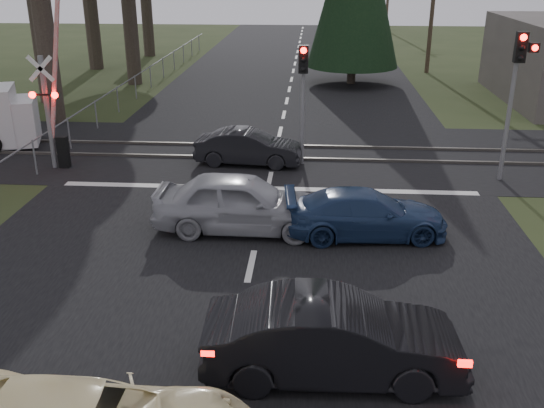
# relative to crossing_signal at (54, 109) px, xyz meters

# --- Properties ---
(ground) EXTENTS (120.00, 120.00, 0.00)m
(ground) POSITION_rel_crossing_signal_xyz_m (7.27, -9.79, -2.06)
(ground) COLOR #283317
(ground) RESTS_ON ground
(road) EXTENTS (14.00, 100.00, 0.01)m
(road) POSITION_rel_crossing_signal_xyz_m (7.27, 0.21, -2.05)
(road) COLOR black
(road) RESTS_ON ground
(rail_corridor) EXTENTS (120.00, 8.00, 0.01)m
(rail_corridor) POSITION_rel_crossing_signal_xyz_m (7.27, 2.21, -2.05)
(rail_corridor) COLOR black
(rail_corridor) RESTS_ON ground
(stop_line) EXTENTS (13.00, 0.35, 0.00)m
(stop_line) POSITION_rel_crossing_signal_xyz_m (7.27, -1.59, -2.05)
(stop_line) COLOR silver
(stop_line) RESTS_ON ground
(rail_near) EXTENTS (120.00, 0.12, 0.10)m
(rail_near) POSITION_rel_crossing_signal_xyz_m (7.27, 1.41, -2.01)
(rail_near) COLOR #59544C
(rail_near) RESTS_ON ground
(rail_far) EXTENTS (120.00, 0.12, 0.10)m
(rail_far) POSITION_rel_crossing_signal_xyz_m (7.27, 3.01, -2.01)
(rail_far) COLOR #59544C
(rail_far) RESTS_ON ground
(crossing_signal) EXTENTS (1.62, 0.38, 6.96)m
(crossing_signal) POSITION_rel_crossing_signal_xyz_m (0.00, 0.00, 0.00)
(crossing_signal) COLOR slate
(crossing_signal) RESTS_ON ground
(traffic_signal_right) EXTENTS (0.68, 0.48, 4.70)m
(traffic_signal_right) POSITION_rel_crossing_signal_xyz_m (14.82, -0.31, 1.26)
(traffic_signal_right) COLOR slate
(traffic_signal_right) RESTS_ON ground
(traffic_signal_center) EXTENTS (0.32, 0.48, 4.10)m
(traffic_signal_center) POSITION_rel_crossing_signal_xyz_m (8.27, 0.89, 0.75)
(traffic_signal_center) COLOR slate
(traffic_signal_center) RESTS_ON ground
(fence_left) EXTENTS (0.10, 36.00, 1.20)m
(fence_left) POSITION_rel_crossing_signal_xyz_m (-0.53, 12.71, -2.06)
(fence_left) COLOR slate
(fence_left) RESTS_ON ground
(dark_hatchback) EXTENTS (4.45, 1.69, 1.45)m
(dark_hatchback) POSITION_rel_crossing_signal_xyz_m (9.08, -10.65, -1.33)
(dark_hatchback) COLOR black
(dark_hatchback) RESTS_ON ground
(silver_car) EXTENTS (4.57, 1.90, 1.55)m
(silver_car) POSITION_rel_crossing_signal_xyz_m (6.81, -4.74, -1.28)
(silver_car) COLOR #93949A
(silver_car) RESTS_ON ground
(blue_sedan) EXTENTS (4.31, 2.06, 1.21)m
(blue_sedan) POSITION_rel_crossing_signal_xyz_m (10.05, -4.87, -1.45)
(blue_sedan) COLOR navy
(blue_sedan) RESTS_ON ground
(dark_car_far) EXTENTS (3.78, 1.58, 1.21)m
(dark_car_far) POSITION_rel_crossing_signal_xyz_m (6.42, 0.84, -1.45)
(dark_car_far) COLOR black
(dark_car_far) RESTS_ON ground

